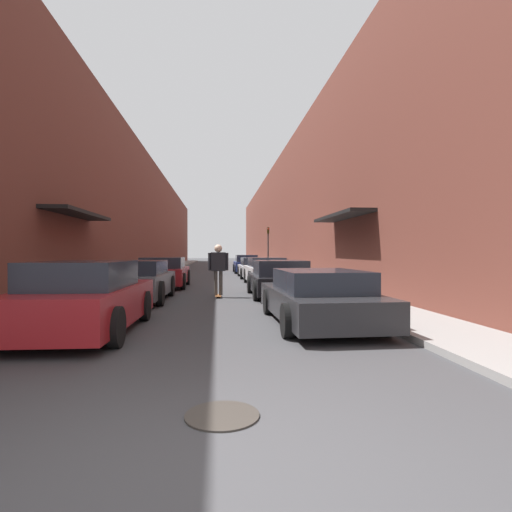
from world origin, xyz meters
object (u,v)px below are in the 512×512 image
object	(u,v)px
parked_car_right_0	(318,297)
parked_car_right_3	(254,268)
skateboarder	(218,265)
parked_car_right_4	(246,264)
manhole_cover	(222,415)
parked_car_right_1	(279,279)
parked_car_right_2	(266,271)
parked_car_left_1	(139,281)
parked_car_left_0	(86,299)
parked_car_left_2	(164,273)
traffic_light	(268,244)

from	to	relation	value
parked_car_right_0	parked_car_right_3	distance (m)	15.70
parked_car_right_3	skateboarder	bearing A→B (deg)	-101.81
parked_car_right_4	manhole_cover	bearing A→B (deg)	-94.55
parked_car_right_1	parked_car_right_2	bearing A→B (deg)	88.56
parked_car_left_1	parked_car_right_4	world-z (taller)	parked_car_right_4
parked_car_right_2	skateboarder	world-z (taller)	skateboarder
parked_car_right_0	parked_car_left_1	bearing A→B (deg)	135.74
parked_car_right_1	parked_car_right_3	world-z (taller)	parked_car_right_1
parked_car_left_1	manhole_cover	distance (m)	9.47
parked_car_left_0	parked_car_left_2	distance (m)	9.97
parked_car_left_1	manhole_cover	bearing A→B (deg)	-74.63
parked_car_right_3	parked_car_left_1	bearing A→B (deg)	-112.61
parked_car_left_2	parked_car_right_4	bearing A→B (deg)	69.67
parked_car_right_2	parked_car_right_4	xyz separation A→B (m)	(-0.14, 11.15, 0.00)
parked_car_right_0	traffic_light	xyz separation A→B (m)	(1.56, 20.81, 1.58)
parked_car_left_2	parked_car_right_4	distance (m)	12.89
parked_car_right_3	manhole_cover	world-z (taller)	parked_car_right_3
parked_car_right_3	skateboarder	world-z (taller)	skateboarder
parked_car_left_1	parked_car_right_2	distance (m)	7.53
parked_car_left_1	parked_car_right_4	distance (m)	17.63
parked_car_right_4	skateboarder	distance (m)	16.39
parked_car_right_2	manhole_cover	size ratio (longest dim) A/B	6.31
parked_car_left_1	parked_car_right_3	xyz separation A→B (m)	(4.67, 11.21, -0.04)
parked_car_right_4	traffic_light	distance (m)	2.30
parked_car_left_1	parked_car_right_1	size ratio (longest dim) A/B	1.09
manhole_cover	traffic_light	distance (m)	25.78
parked_car_right_0	parked_car_left_2	bearing A→B (deg)	115.52
parked_car_left_1	parked_car_right_4	bearing A→B (deg)	74.92
parked_car_left_0	skateboarder	xyz separation A→B (m)	(2.51, 5.80, 0.45)
parked_car_right_2	parked_car_left_0	bearing A→B (deg)	-113.52
skateboarder	traffic_light	world-z (taller)	traffic_light
parked_car_right_3	manhole_cover	bearing A→B (deg)	-96.07
parked_car_right_4	skateboarder	xyz separation A→B (m)	(-2.10, -16.25, 0.47)
skateboarder	parked_car_left_1	bearing A→B (deg)	-162.85
traffic_light	parked_car_right_4	bearing A→B (deg)	156.08
parked_car_left_1	parked_car_left_2	bearing A→B (deg)	88.75
parked_car_right_3	parked_car_right_1	bearing A→B (deg)	-90.39
parked_car_right_3	traffic_light	bearing A→B (deg)	73.61
manhole_cover	parked_car_right_1	bearing A→B (deg)	78.14
parked_car_left_1	parked_car_right_0	size ratio (longest dim) A/B	0.95
parked_car_left_0	manhole_cover	world-z (taller)	parked_car_left_0
parked_car_left_0	parked_car_right_3	world-z (taller)	parked_car_left_0
parked_car_right_1	parked_car_right_4	distance (m)	16.17
parked_car_right_0	parked_car_right_2	bearing A→B (deg)	89.36
skateboarder	traffic_light	size ratio (longest dim) A/B	0.55
parked_car_left_2	manhole_cover	bearing A→B (deg)	-80.31
parked_car_right_1	skateboarder	size ratio (longest dim) A/B	2.19
parked_car_right_1	manhole_cover	bearing A→B (deg)	-101.86
parked_car_right_4	traffic_light	world-z (taller)	traffic_light
parked_car_right_0	parked_car_right_1	size ratio (longest dim) A/B	1.15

